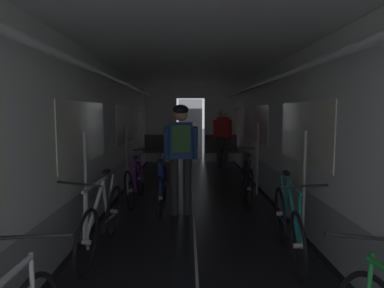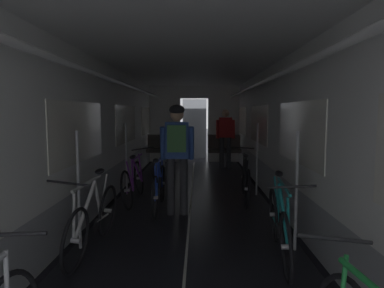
{
  "view_description": "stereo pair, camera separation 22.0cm",
  "coord_description": "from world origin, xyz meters",
  "px_view_note": "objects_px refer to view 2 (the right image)",
  "views": [
    {
      "loc": [
        -0.09,
        -1.7,
        1.62
      ],
      "look_at": [
        0.0,
        5.31,
        0.94
      ],
      "focal_mm": 31.12,
      "sensor_mm": 36.0,
      "label": 1
    },
    {
      "loc": [
        0.13,
        -1.7,
        1.62
      ],
      "look_at": [
        0.0,
        5.31,
        0.94
      ],
      "focal_mm": 31.12,
      "sensor_mm": 36.0,
      "label": 2
    }
  ],
  "objects_px": {
    "bench_seat_far_left": "(163,147)",
    "bicycle_white": "(94,219)",
    "bicycle_black": "(245,180)",
    "person_cyclist_aisle": "(177,147)",
    "bicycle_purple": "(134,181)",
    "bicycle_blue_in_aisle": "(159,187)",
    "bench_seat_far_right": "(224,148)",
    "bicycle_teal": "(279,224)",
    "person_standing_near_bench": "(225,135)"
  },
  "relations": [
    {
      "from": "bench_seat_far_left",
      "to": "bench_seat_far_right",
      "type": "relative_size",
      "value": 1.0
    },
    {
      "from": "bicycle_purple",
      "to": "person_standing_near_bench",
      "type": "height_order",
      "value": "person_standing_near_bench"
    },
    {
      "from": "bicycle_teal",
      "to": "bicycle_purple",
      "type": "distance_m",
      "value": 3.05
    },
    {
      "from": "person_standing_near_bench",
      "to": "bicycle_black",
      "type": "bearing_deg",
      "value": -88.47
    },
    {
      "from": "bicycle_purple",
      "to": "bicycle_black",
      "type": "xyz_separation_m",
      "value": [
        2.02,
        0.11,
        0.0
      ]
    },
    {
      "from": "person_cyclist_aisle",
      "to": "bicycle_white",
      "type": "bearing_deg",
      "value": -122.05
    },
    {
      "from": "bicycle_teal",
      "to": "bicycle_white",
      "type": "bearing_deg",
      "value": 176.82
    },
    {
      "from": "person_cyclist_aisle",
      "to": "person_standing_near_bench",
      "type": "height_order",
      "value": "person_cyclist_aisle"
    },
    {
      "from": "bicycle_purple",
      "to": "bicycle_white",
      "type": "bearing_deg",
      "value": -91.32
    },
    {
      "from": "bicycle_black",
      "to": "person_standing_near_bench",
      "type": "xyz_separation_m",
      "value": [
        -0.09,
        3.43,
        0.59
      ]
    },
    {
      "from": "bicycle_purple",
      "to": "person_cyclist_aisle",
      "type": "relative_size",
      "value": 0.98
    },
    {
      "from": "bicycle_teal",
      "to": "person_cyclist_aisle",
      "type": "xyz_separation_m",
      "value": [
        -1.23,
        1.52,
        0.69
      ]
    },
    {
      "from": "bench_seat_far_right",
      "to": "person_cyclist_aisle",
      "type": "relative_size",
      "value": 0.57
    },
    {
      "from": "bicycle_purple",
      "to": "person_cyclist_aisle",
      "type": "bearing_deg",
      "value": -41.58
    },
    {
      "from": "person_cyclist_aisle",
      "to": "bench_seat_far_right",
      "type": "bearing_deg",
      "value": 76.8
    },
    {
      "from": "bicycle_blue_in_aisle",
      "to": "bicycle_purple",
      "type": "bearing_deg",
      "value": 137.27
    },
    {
      "from": "bicycle_purple",
      "to": "bicycle_blue_in_aisle",
      "type": "height_order",
      "value": "bicycle_purple"
    },
    {
      "from": "person_cyclist_aisle",
      "to": "bicycle_blue_in_aisle",
      "type": "distance_m",
      "value": 0.8
    },
    {
      "from": "bicycle_teal",
      "to": "bicycle_blue_in_aisle",
      "type": "xyz_separation_m",
      "value": [
        -1.55,
        1.79,
        0.0
      ]
    },
    {
      "from": "bicycle_white",
      "to": "person_cyclist_aisle",
      "type": "xyz_separation_m",
      "value": [
        0.88,
        1.4,
        0.69
      ]
    },
    {
      "from": "person_cyclist_aisle",
      "to": "bicycle_blue_in_aisle",
      "type": "relative_size",
      "value": 1.02
    },
    {
      "from": "bicycle_teal",
      "to": "bicycle_purple",
      "type": "bearing_deg",
      "value": 132.38
    },
    {
      "from": "bench_seat_far_right",
      "to": "bicycle_white",
      "type": "bearing_deg",
      "value": -108.02
    },
    {
      "from": "bench_seat_far_left",
      "to": "bicycle_white",
      "type": "height_order",
      "value": "bench_seat_far_left"
    },
    {
      "from": "bicycle_black",
      "to": "bicycle_white",
      "type": "height_order",
      "value": "bicycle_white"
    },
    {
      "from": "bicycle_white",
      "to": "person_cyclist_aisle",
      "type": "relative_size",
      "value": 0.98
    },
    {
      "from": "bench_seat_far_right",
      "to": "bicycle_purple",
      "type": "bearing_deg",
      "value": -116.1
    },
    {
      "from": "bench_seat_far_left",
      "to": "bicycle_blue_in_aisle",
      "type": "bearing_deg",
      "value": -84.97
    },
    {
      "from": "bicycle_teal",
      "to": "bench_seat_far_left",
      "type": "bearing_deg",
      "value": 107.39
    },
    {
      "from": "bench_seat_far_left",
      "to": "person_standing_near_bench",
      "type": "distance_m",
      "value": 1.89
    },
    {
      "from": "bench_seat_far_left",
      "to": "bicycle_teal",
      "type": "xyz_separation_m",
      "value": [
        1.94,
        -6.18,
        -0.18
      ]
    },
    {
      "from": "bicycle_teal",
      "to": "bicycle_white",
      "type": "height_order",
      "value": "bicycle_white"
    },
    {
      "from": "bicycle_teal",
      "to": "person_standing_near_bench",
      "type": "height_order",
      "value": "person_standing_near_bench"
    },
    {
      "from": "bench_seat_far_right",
      "to": "bicycle_white",
      "type": "relative_size",
      "value": 0.58
    },
    {
      "from": "person_cyclist_aisle",
      "to": "bicycle_purple",
      "type": "bearing_deg",
      "value": 138.42
    },
    {
      "from": "bicycle_purple",
      "to": "person_cyclist_aisle",
      "type": "distance_m",
      "value": 1.31
    },
    {
      "from": "bicycle_black",
      "to": "bicycle_white",
      "type": "relative_size",
      "value": 1.0
    },
    {
      "from": "bench_seat_far_right",
      "to": "bicycle_black",
      "type": "xyz_separation_m",
      "value": [
        0.09,
        -3.81,
        -0.18
      ]
    },
    {
      "from": "bench_seat_far_left",
      "to": "bicycle_blue_in_aisle",
      "type": "height_order",
      "value": "bench_seat_far_left"
    },
    {
      "from": "bicycle_purple",
      "to": "bicycle_black",
      "type": "height_order",
      "value": "bicycle_purple"
    },
    {
      "from": "bicycle_black",
      "to": "bench_seat_far_right",
      "type": "bearing_deg",
      "value": 91.41
    },
    {
      "from": "bench_seat_far_left",
      "to": "bicycle_purple",
      "type": "bearing_deg",
      "value": -91.79
    },
    {
      "from": "bench_seat_far_right",
      "to": "bicycle_black",
      "type": "bearing_deg",
      "value": -88.59
    },
    {
      "from": "bicycle_black",
      "to": "bench_seat_far_left",
      "type": "bearing_deg",
      "value": 116.44
    },
    {
      "from": "bench_seat_far_left",
      "to": "person_cyclist_aisle",
      "type": "relative_size",
      "value": 0.57
    },
    {
      "from": "bench_seat_far_left",
      "to": "person_cyclist_aisle",
      "type": "distance_m",
      "value": 4.74
    },
    {
      "from": "bicycle_black",
      "to": "person_standing_near_bench",
      "type": "height_order",
      "value": "person_standing_near_bench"
    },
    {
      "from": "bicycle_black",
      "to": "person_cyclist_aisle",
      "type": "relative_size",
      "value": 0.98
    },
    {
      "from": "bicycle_black",
      "to": "person_cyclist_aisle",
      "type": "xyz_separation_m",
      "value": [
        -1.19,
        -0.85,
        0.69
      ]
    },
    {
      "from": "bench_seat_far_left",
      "to": "bicycle_black",
      "type": "height_order",
      "value": "bench_seat_far_left"
    }
  ]
}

